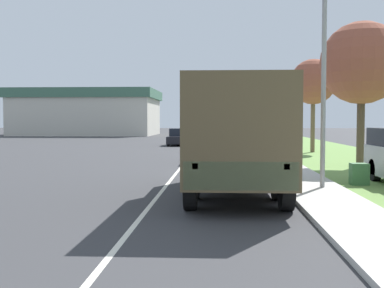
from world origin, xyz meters
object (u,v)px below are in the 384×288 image
object	(u,v)px
military_truck	(235,134)
lamp_post	(316,60)
car_second_ahead	(180,138)
car_nearest_ahead	(214,148)

from	to	relation	value
military_truck	lamp_post	bearing A→B (deg)	25.38
car_second_ahead	military_truck	bearing A→B (deg)	-82.17
military_truck	car_second_ahead	bearing A→B (deg)	97.83
car_nearest_ahead	lamp_post	xyz separation A→B (m)	(3.05, -9.57, 3.15)
car_nearest_ahead	lamp_post	world-z (taller)	lamp_post
car_second_ahead	lamp_post	size ratio (longest dim) A/B	0.75
military_truck	car_second_ahead	xyz separation A→B (m)	(-3.74, 27.15, -1.07)
military_truck	car_nearest_ahead	distance (m)	10.77
military_truck	lamp_post	xyz separation A→B (m)	(2.38, 1.13, 2.13)
military_truck	car_nearest_ahead	world-z (taller)	military_truck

